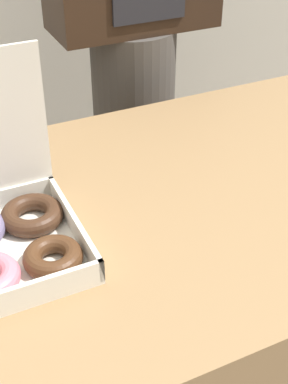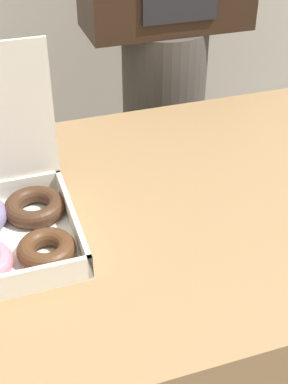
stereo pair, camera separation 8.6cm
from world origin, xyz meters
name	(u,v)px [view 1 (the left image)]	position (x,y,z in m)	size (l,w,h in m)	color
table	(155,336)	(0.00, 0.00, 0.37)	(1.16, 0.70, 0.73)	#99754C
person_customer	(133,15)	(0.22, 0.60, 0.87)	(0.43, 0.24, 1.60)	#4C4742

